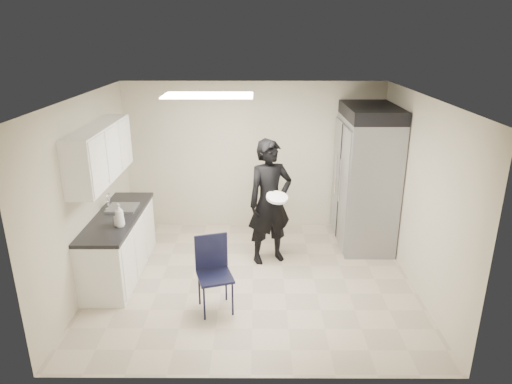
{
  "coord_description": "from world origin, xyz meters",
  "views": [
    {
      "loc": [
        0.07,
        -5.8,
        3.38
      ],
      "look_at": [
        0.04,
        0.2,
        1.26
      ],
      "focal_mm": 32.0,
      "sensor_mm": 36.0,
      "label": 1
    }
  ],
  "objects_px": {
    "man_tuxedo": "(270,202)",
    "lower_counter": "(120,246)",
    "commercial_fridge": "(366,183)",
    "folding_chair": "(215,277)"
  },
  "relations": [
    {
      "from": "commercial_fridge",
      "to": "lower_counter",
      "type": "bearing_deg",
      "value": -164.12
    },
    {
      "from": "commercial_fridge",
      "to": "folding_chair",
      "type": "height_order",
      "value": "commercial_fridge"
    },
    {
      "from": "man_tuxedo",
      "to": "lower_counter",
      "type": "bearing_deg",
      "value": 167.66
    },
    {
      "from": "folding_chair",
      "to": "man_tuxedo",
      "type": "bearing_deg",
      "value": 45.38
    },
    {
      "from": "commercial_fridge",
      "to": "man_tuxedo",
      "type": "relative_size",
      "value": 1.09
    },
    {
      "from": "folding_chair",
      "to": "man_tuxedo",
      "type": "height_order",
      "value": "man_tuxedo"
    },
    {
      "from": "commercial_fridge",
      "to": "man_tuxedo",
      "type": "distance_m",
      "value": 1.72
    },
    {
      "from": "commercial_fridge",
      "to": "man_tuxedo",
      "type": "xyz_separation_m",
      "value": [
        -1.58,
        -0.68,
        -0.09
      ]
    },
    {
      "from": "lower_counter",
      "to": "folding_chair",
      "type": "height_order",
      "value": "folding_chair"
    },
    {
      "from": "commercial_fridge",
      "to": "folding_chair",
      "type": "bearing_deg",
      "value": -138.38
    }
  ]
}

